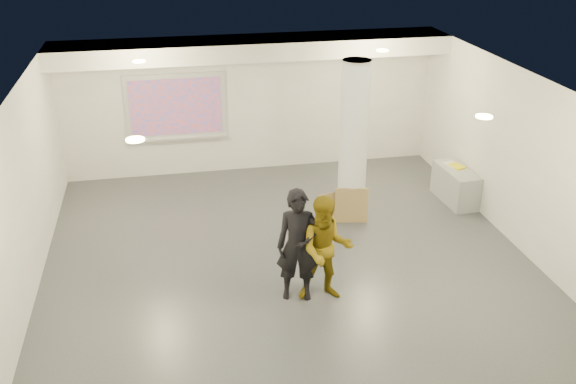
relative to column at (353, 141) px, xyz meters
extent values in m
cube|color=#383A3F|center=(-1.50, -1.80, -1.50)|extent=(8.00, 9.00, 0.01)
cube|color=white|center=(-1.50, -1.80, 1.50)|extent=(8.00, 9.00, 0.01)
cube|color=silver|center=(-1.50, 2.70, 0.00)|extent=(8.00, 0.01, 3.00)
cube|color=silver|center=(-5.50, -1.80, 0.00)|extent=(0.01, 9.00, 3.00)
cube|color=silver|center=(2.50, -1.80, 0.00)|extent=(0.01, 9.00, 3.00)
cube|color=silver|center=(-1.50, 2.15, 1.32)|extent=(8.00, 1.10, 0.36)
cylinder|color=#F6E88A|center=(-3.70, 0.70, 1.48)|extent=(0.22, 0.22, 0.02)
cylinder|color=#F6E88A|center=(0.70, 0.70, 1.48)|extent=(0.22, 0.22, 0.02)
cylinder|color=#F6E88A|center=(-3.70, -3.30, 1.48)|extent=(0.22, 0.22, 0.02)
cylinder|color=#F6E88A|center=(0.70, -3.30, 1.48)|extent=(0.22, 0.22, 0.02)
cylinder|color=silver|center=(0.00, 0.00, 0.00)|extent=(0.52, 0.52, 3.00)
cube|color=silver|center=(-3.10, 2.66, 0.05)|extent=(2.10, 0.06, 1.40)
cube|color=blue|center=(-3.10, 2.62, 0.05)|extent=(1.90, 0.01, 1.20)
cube|color=silver|center=(-3.10, 2.60, -0.65)|extent=(2.10, 0.08, 0.04)
cube|color=gray|center=(2.22, 0.19, -1.16)|extent=(0.55, 1.19, 0.68)
cube|color=silver|center=(2.23, 0.43, -0.81)|extent=(0.35, 0.40, 0.02)
cube|color=yellow|center=(2.27, 0.31, -0.80)|extent=(0.31, 0.36, 0.03)
cube|color=olive|center=(-0.07, -0.27, -1.16)|extent=(0.62, 0.23, 0.67)
cube|color=olive|center=(-0.43, -0.17, -1.22)|extent=(0.54, 0.30, 0.56)
imported|color=black|center=(-1.57, -2.50, -0.62)|extent=(0.72, 0.54, 1.77)
imported|color=#7B630E|center=(-1.17, -2.60, -0.66)|extent=(0.88, 0.72, 1.67)
camera|label=1|loc=(-3.33, -10.56, 4.05)|focal=40.00mm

